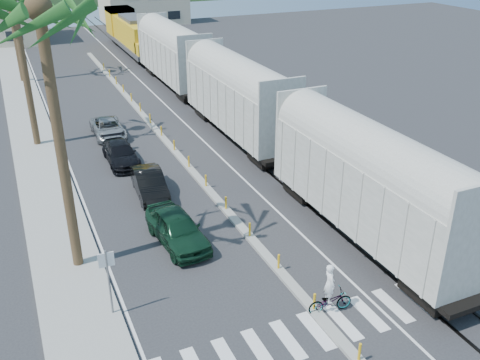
% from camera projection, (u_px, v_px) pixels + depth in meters
% --- Properties ---
extents(ground, '(140.00, 140.00, 0.00)m').
position_uv_depth(ground, '(301.00, 297.00, 21.98)').
color(ground, '#28282B').
rests_on(ground, ground).
extents(sidewalk, '(3.00, 90.00, 0.15)m').
position_uv_depth(sidewalk, '(31.00, 131.00, 39.41)').
color(sidewalk, gray).
rests_on(sidewalk, ground).
extents(rails, '(1.56, 100.00, 0.06)m').
position_uv_depth(rails, '(191.00, 99.00, 46.86)').
color(rails, black).
rests_on(rails, ground).
extents(median, '(0.45, 60.00, 0.85)m').
position_uv_depth(median, '(162.00, 136.00, 38.38)').
color(median, gray).
rests_on(median, ground).
extents(crosswalk, '(14.00, 2.20, 0.01)m').
position_uv_depth(crosswalk, '(327.00, 327.00, 20.33)').
color(crosswalk, silver).
rests_on(crosswalk, ground).
extents(lane_markings, '(9.42, 90.00, 0.01)m').
position_uv_depth(lane_markings, '(117.00, 120.00, 41.78)').
color(lane_markings, silver).
rests_on(lane_markings, ground).
extents(freight_train, '(3.00, 60.94, 5.85)m').
position_uv_depth(freight_train, '(208.00, 79.00, 41.87)').
color(freight_train, '#A5A498').
rests_on(freight_train, ground).
extents(street_sign, '(0.60, 0.08, 3.00)m').
position_uv_depth(street_sign, '(108.00, 274.00, 20.09)').
color(street_sign, slate).
rests_on(street_sign, ground).
extents(car_lead, '(2.74, 5.03, 1.60)m').
position_uv_depth(car_lead, '(177.00, 228.00, 25.37)').
color(car_lead, '#11331F').
rests_on(car_lead, ground).
extents(car_second, '(2.16, 4.59, 1.44)m').
position_uv_depth(car_second, '(150.00, 184.00, 29.93)').
color(car_second, black).
rests_on(car_second, ground).
extents(car_third, '(1.88, 4.51, 1.30)m').
position_uv_depth(car_third, '(121.00, 154.00, 34.04)').
color(car_third, black).
rests_on(car_third, ground).
extents(car_rear, '(2.18, 4.54, 1.25)m').
position_uv_depth(car_rear, '(108.00, 128.00, 38.35)').
color(car_rear, '#949698').
rests_on(car_rear, ground).
extents(cyclist, '(1.06, 1.97, 2.22)m').
position_uv_depth(cyclist, '(330.00, 297.00, 20.86)').
color(cyclist, '#9EA0A5').
rests_on(cyclist, ground).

